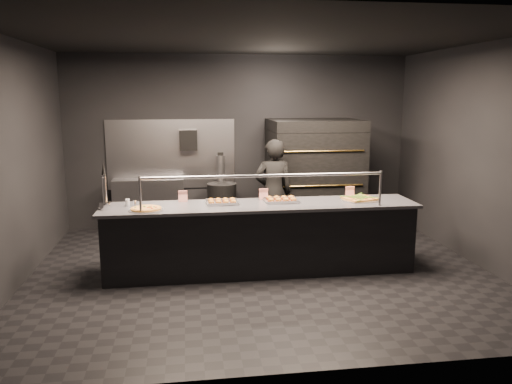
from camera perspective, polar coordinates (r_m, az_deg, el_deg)
room at (r=6.43m, az=0.26°, el=3.73°), size 6.04×6.00×3.00m
service_counter at (r=6.60m, az=0.52°, el=-5.24°), size 4.10×0.78×1.37m
pizza_oven at (r=8.55m, az=6.61°, el=1.89°), size 1.50×1.23×1.91m
prep_shelf at (r=8.81m, az=-12.11°, el=-1.42°), size 1.20×0.35×0.90m
towel_dispenser at (r=8.69m, az=-7.74°, el=5.90°), size 0.30×0.20×0.35m
fire_extinguisher at (r=8.78m, az=-4.06°, el=2.79°), size 0.14×0.14×0.51m
beer_tap at (r=6.43m, az=-16.87°, el=-0.45°), size 0.15×0.21×0.58m
round_pizza at (r=6.29m, az=-12.46°, el=-1.89°), size 0.43×0.43×0.03m
slider_tray_a at (r=6.51m, az=-3.90°, el=-1.13°), size 0.44×0.35×0.07m
slider_tray_b at (r=6.62m, az=2.90°, el=-0.89°), size 0.47×0.37×0.07m
square_pizza at (r=6.87m, az=11.75°, el=-0.75°), size 0.50×0.50×0.05m
condiment_jar at (r=6.55m, az=-14.24°, el=-1.20°), size 0.14×0.06×0.09m
tent_cards at (r=6.76m, az=1.24°, el=-0.21°), size 2.42×0.04×0.15m
trash_bin at (r=8.57m, az=-3.90°, el=-1.77°), size 0.50×0.50×0.83m
worker at (r=7.75m, az=1.99°, el=-0.04°), size 0.61×0.41×1.65m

